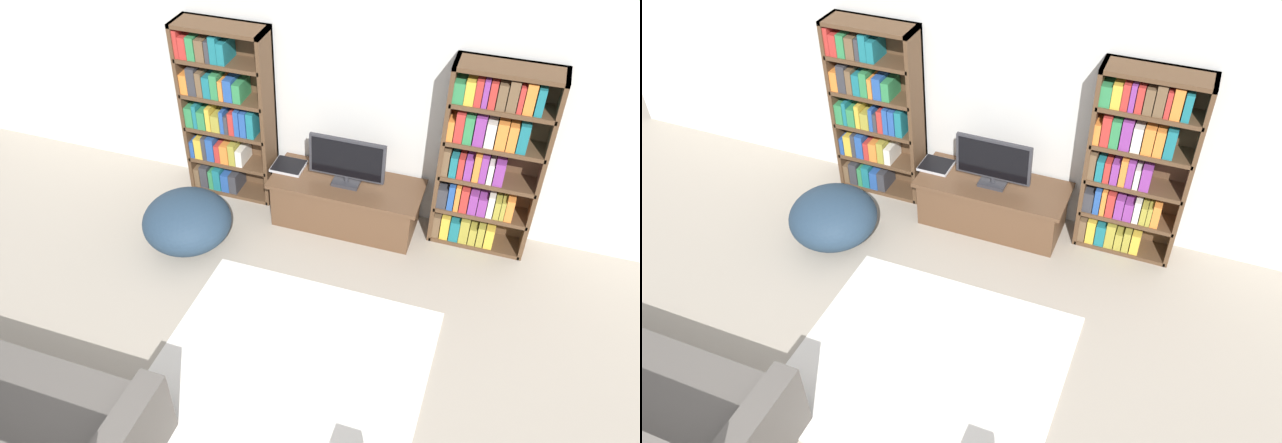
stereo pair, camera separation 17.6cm
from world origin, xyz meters
The scene contains 8 objects.
wall_back centered at (0.00, 4.23, 1.30)m, with size 8.80×0.06×2.60m.
bookshelf_left centered at (-1.30, 4.05, 0.85)m, with size 0.84×0.30×1.71m.
bookshelf_right centered at (1.09, 4.05, 0.86)m, with size 0.84×0.30×1.71m.
tv_stand centered at (-0.06, 3.89, 0.23)m, with size 1.36×0.56×0.46m.
television centered at (-0.06, 3.87, 0.70)m, with size 0.68×0.16×0.46m.
laptop centered at (-0.63, 3.95, 0.47)m, with size 0.29×0.26×0.03m.
area_rug centered at (0.05, 2.18, 0.01)m, with size 1.95×1.74×0.02m.
beanbag_ottoman centered at (-1.30, 3.17, 0.24)m, with size 0.78×0.78×0.49m, color #23384C.
Camera 1 is at (1.17, -0.42, 3.78)m, focal length 35.00 mm.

